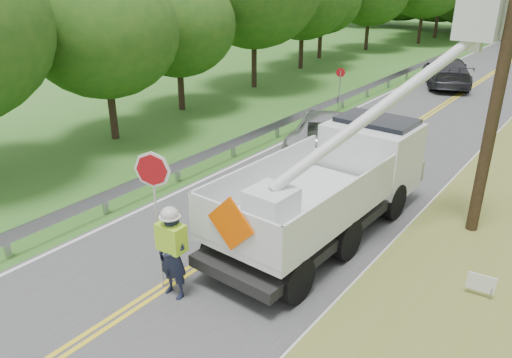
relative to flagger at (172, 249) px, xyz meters
The scene contains 9 objects.
ground 2.74m from the flagger, 99.41° to the right, with size 140.00×140.00×0.00m, color #2A5D19.
road 11.64m from the flagger, 91.99° to the left, with size 7.20×96.00×0.03m.
guardrail 13.25m from the flagger, 109.52° to the left, with size 0.18×48.00×0.77m.
flagger is the anchor object (origin of this frame).
bucket_truck 5.66m from the flagger, 74.82° to the left, with size 4.52×7.68×7.31m.
suv_silver 10.55m from the flagger, 100.22° to the left, with size 2.70×5.85×1.63m, color #B7B8BD.
suv_darkgrey 25.13m from the flagger, 94.21° to the left, with size 2.39×5.89×1.71m, color #34343B.
stop_sign_permanent 16.41m from the flagger, 105.35° to the left, with size 0.44×0.21×2.21m.
yard_sign 6.63m from the flagger, 32.98° to the left, with size 0.57×0.09×0.83m.
Camera 1 is at (7.31, -3.77, 6.78)m, focal length 34.47 mm.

